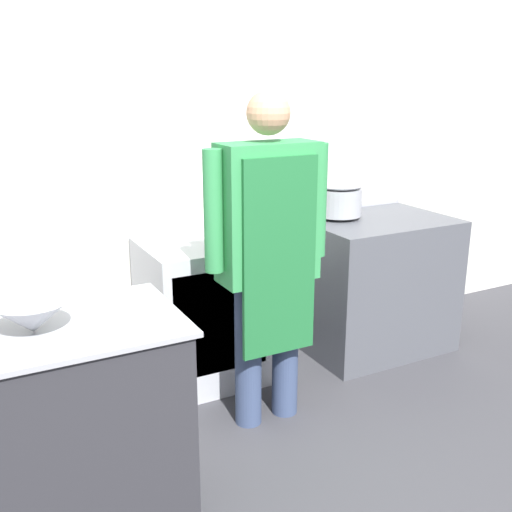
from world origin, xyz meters
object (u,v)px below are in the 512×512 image
at_px(fridge_unit, 201,312).
at_px(person_cook, 268,243).
at_px(stove, 373,283).
at_px(stock_pot, 339,198).
at_px(mixing_bowl, 32,317).

height_order(fridge_unit, person_cook, person_cook).
height_order(stove, fridge_unit, stove).
xyz_separation_m(stove, stock_pot, (-0.21, 0.13, 0.58)).
relative_size(person_cook, stock_pot, 5.69).
bearing_deg(mixing_bowl, stock_pot, 26.36).
bearing_deg(stove, stock_pot, 148.97).
bearing_deg(fridge_unit, stock_pot, 2.10).
bearing_deg(fridge_unit, stove, -4.38).
height_order(fridge_unit, mixing_bowl, mixing_bowl).
distance_m(stove, mixing_bowl, 2.47).
relative_size(fridge_unit, mixing_bowl, 3.14).
xyz_separation_m(person_cook, stock_pot, (0.86, 0.62, 0.04)).
distance_m(person_cook, stock_pot, 1.06).
bearing_deg(fridge_unit, mixing_bowl, -137.04).
xyz_separation_m(fridge_unit, stock_pot, (0.99, 0.04, 0.59)).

